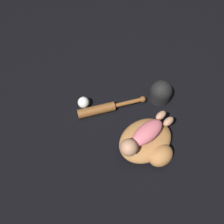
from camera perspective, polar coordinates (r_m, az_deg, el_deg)
ground_plane at (r=1.39m, az=9.95°, el=-6.47°), size 6.00×6.00×0.00m
baseball_glove at (r=1.31m, az=9.33°, el=-7.83°), size 0.42×0.39×0.11m
baby_figure at (r=1.22m, az=8.32°, el=-6.02°), size 0.37×0.25×0.10m
baseball_bat at (r=1.45m, az=-2.04°, el=0.98°), size 0.47×0.07×0.06m
baseball at (r=1.48m, az=-7.43°, el=2.49°), size 0.08×0.08×0.08m
baseball_cap at (r=1.53m, az=12.64°, el=5.10°), size 0.20×0.22×0.15m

